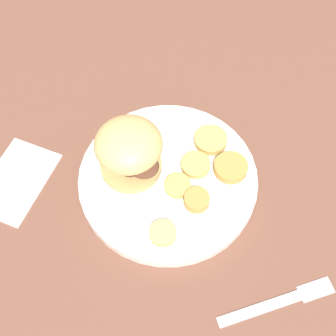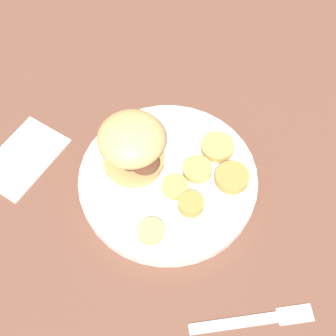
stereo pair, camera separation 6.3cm
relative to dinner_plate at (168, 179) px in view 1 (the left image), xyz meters
name	(u,v)px [view 1 (the left image)]	position (x,y,z in m)	size (l,w,h in m)	color
ground_plane	(168,183)	(0.00, 0.00, -0.01)	(4.00, 4.00, 0.00)	brown
dinner_plate	(168,179)	(0.00, 0.00, 0.00)	(0.28, 0.28, 0.02)	white
sandwich	(130,149)	(0.01, -0.06, 0.06)	(0.12, 0.11, 0.09)	tan
potato_round_0	(211,140)	(-0.09, 0.03, 0.02)	(0.05, 0.05, 0.01)	tan
potato_round_1	(197,200)	(0.02, 0.06, 0.02)	(0.04, 0.04, 0.02)	#BC8942
potato_round_2	(196,165)	(-0.04, 0.03, 0.01)	(0.05, 0.05, 0.01)	tan
potato_round_3	(178,186)	(0.01, 0.02, 0.01)	(0.04, 0.04, 0.01)	tan
potato_round_4	(231,168)	(-0.06, 0.08, 0.02)	(0.05, 0.05, 0.01)	#BC8942
potato_round_5	(163,233)	(0.09, 0.04, 0.02)	(0.04, 0.04, 0.01)	#DBB766
fork	(278,302)	(0.09, 0.23, -0.01)	(0.14, 0.13, 0.00)	silver
napkin	(16,180)	(0.11, -0.21, -0.01)	(0.14, 0.09, 0.01)	white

